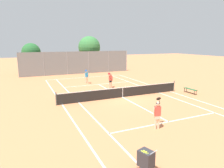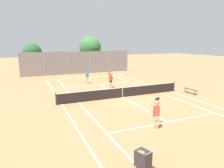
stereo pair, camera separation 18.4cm
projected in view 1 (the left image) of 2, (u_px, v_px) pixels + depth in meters
ground_plane at (123, 97)px, 18.36m from camera, size 120.00×120.00×0.00m
court_line_markings at (123, 97)px, 18.36m from camera, size 11.10×23.90×0.01m
tennis_net at (123, 92)px, 18.26m from camera, size 12.00×0.10×1.07m
ball_cart at (146, 159)px, 7.69m from camera, size 0.64×0.74×0.96m
player_near_side at (157, 114)px, 11.44m from camera, size 0.79×0.71×1.77m
player_far_left at (87, 76)px, 24.47m from camera, size 0.62×0.77×1.77m
player_far_right at (110, 79)px, 22.15m from camera, size 0.76×0.72×1.77m
loose_tennis_ball_0 at (115, 79)px, 27.40m from camera, size 0.07×0.07×0.07m
loose_tennis_ball_1 at (66, 82)px, 25.43m from camera, size 0.07×0.07×0.07m
courtside_bench at (190, 89)px, 19.72m from camera, size 0.36×1.50×0.47m
back_fence at (78, 63)px, 32.03m from camera, size 17.67×0.08×3.60m
tree_behind_left at (31, 53)px, 31.93m from camera, size 2.93×2.93×4.90m
tree_behind_right at (89, 48)px, 35.46m from camera, size 3.87×3.87×6.11m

